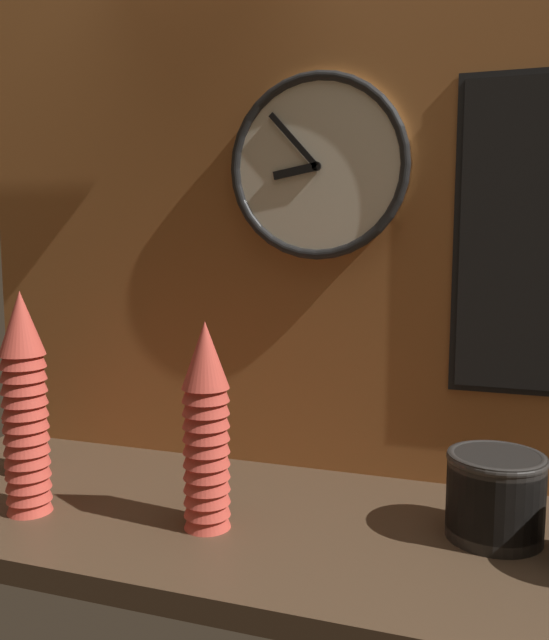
{
  "coord_description": "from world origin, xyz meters",
  "views": [
    {
      "loc": [
        0.33,
        -1.06,
        0.49
      ],
      "look_at": [
        -0.05,
        0.04,
        0.34
      ],
      "focal_mm": 38.0,
      "sensor_mm": 36.0,
      "label": 1
    }
  ],
  "objects_px": {
    "cup_stack_far_left": "(22,420)",
    "bowl_stack_right": "(495,494)",
    "wall_clock": "(318,167)",
    "cup_stack_center": "(206,426)",
    "cup_stack_left": "(25,403)"
  },
  "relations": [
    {
      "from": "wall_clock",
      "to": "cup_stack_center",
      "type": "bearing_deg",
      "value": -107.91
    },
    {
      "from": "cup_stack_center",
      "to": "cup_stack_left",
      "type": "relative_size",
      "value": 0.89
    },
    {
      "from": "cup_stack_left",
      "to": "wall_clock",
      "type": "distance_m",
      "value": 0.69
    },
    {
      "from": "cup_stack_far_left",
      "to": "bowl_stack_right",
      "type": "distance_m",
      "value": 0.92
    },
    {
      "from": "cup_stack_far_left",
      "to": "bowl_stack_right",
      "type": "height_order",
      "value": "cup_stack_far_left"
    },
    {
      "from": "bowl_stack_right",
      "to": "wall_clock",
      "type": "height_order",
      "value": "wall_clock"
    },
    {
      "from": "bowl_stack_right",
      "to": "wall_clock",
      "type": "bearing_deg",
      "value": 150.8
    },
    {
      "from": "cup_stack_far_left",
      "to": "cup_stack_center",
      "type": "bearing_deg",
      "value": -14.36
    },
    {
      "from": "cup_stack_left",
      "to": "cup_stack_far_left",
      "type": "bearing_deg",
      "value": 131.31
    },
    {
      "from": "cup_stack_far_left",
      "to": "bowl_stack_right",
      "type": "xyz_separation_m",
      "value": [
        0.92,
        -0.0,
        -0.04
      ]
    },
    {
      "from": "cup_stack_far_left",
      "to": "cup_stack_left",
      "type": "bearing_deg",
      "value": -48.69
    },
    {
      "from": "cup_stack_left",
      "to": "wall_clock",
      "type": "bearing_deg",
      "value": 39.95
    },
    {
      "from": "cup_stack_far_left",
      "to": "bowl_stack_right",
      "type": "relative_size",
      "value": 1.39
    },
    {
      "from": "cup_stack_left",
      "to": "wall_clock",
      "type": "relative_size",
      "value": 1.09
    },
    {
      "from": "cup_stack_center",
      "to": "bowl_stack_right",
      "type": "relative_size",
      "value": 2.21
    }
  ]
}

